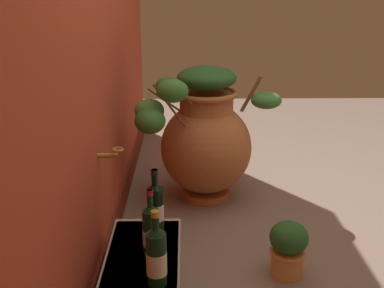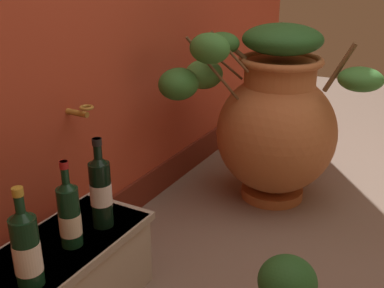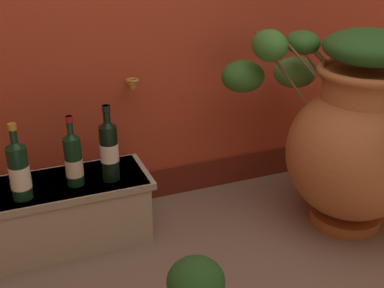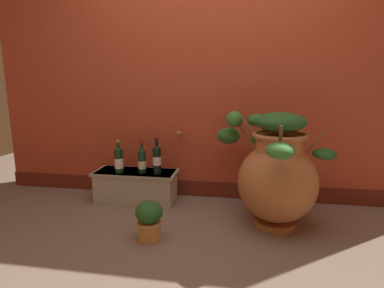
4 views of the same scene
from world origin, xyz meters
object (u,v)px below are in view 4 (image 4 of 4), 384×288
at_px(terracotta_urn, 276,172).
at_px(wine_bottle_left, 157,159).
at_px(potted_shrub, 149,219).
at_px(wine_bottle_right, 142,160).
at_px(wine_bottle_middle, 119,160).

xyz_separation_m(terracotta_urn, wine_bottle_left, (-1.05, 0.27, 0.00)).
distance_m(terracotta_urn, potted_shrub, 1.04).
relative_size(terracotta_urn, wine_bottle_left, 2.82).
height_order(wine_bottle_left, wine_bottle_right, wine_bottle_left).
height_order(wine_bottle_left, potted_shrub, wine_bottle_left).
relative_size(wine_bottle_right, potted_shrub, 1.04).
relative_size(wine_bottle_left, wine_bottle_middle, 1.05).
distance_m(terracotta_urn, wine_bottle_middle, 1.43).
bearing_deg(wine_bottle_middle, wine_bottle_right, 9.52).
relative_size(wine_bottle_left, potted_shrub, 1.14).
distance_m(wine_bottle_left, wine_bottle_right, 0.15).
xyz_separation_m(wine_bottle_middle, wine_bottle_right, (0.22, 0.04, -0.01)).
height_order(wine_bottle_right, potted_shrub, wine_bottle_right).
distance_m(wine_bottle_middle, potted_shrub, 0.85).
bearing_deg(wine_bottle_middle, potted_shrub, -52.34).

